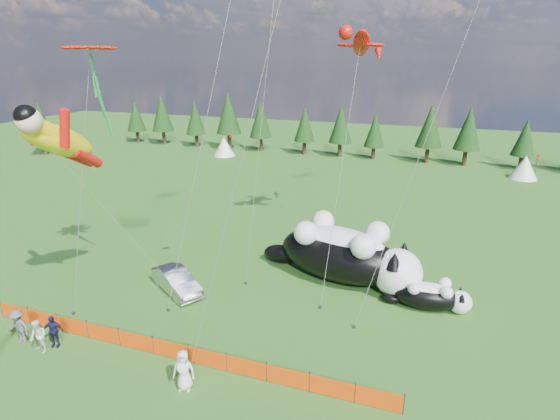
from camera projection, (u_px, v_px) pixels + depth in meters
The scene contains 15 objects.
ground at pixel (201, 325), 24.09m from camera, with size 160.00×160.00×0.00m, color #0D3409.
safety_fence at pixel (171, 350), 21.25m from camera, with size 22.06×0.06×1.10m.
tree_line at pixel (351, 130), 62.90m from camera, with size 90.00×4.00×8.00m, color black, non-canonical shape.
festival_tents at pixel (429, 161), 55.92m from camera, with size 50.00×3.20×2.80m, color white, non-canonical shape.
cat_large at pixel (346, 254), 28.30m from camera, with size 11.10×5.76×4.05m.
cat_small at pixel (432, 295), 25.36m from camera, with size 5.08×2.02×1.83m.
car at pixel (177, 281), 27.30m from camera, with size 1.51×4.33×1.43m, color #BDBCC2.
spectator_b at pixel (38, 337), 21.60m from camera, with size 0.86×0.51×1.77m, color silver.
spectator_c at pixel (53, 331), 22.05m from camera, with size 1.03×0.52×1.75m, color #141437.
spectator_d at pixel (18, 327), 22.24m from camera, with size 1.25×0.65×1.94m, color #4F4F54.
spectator_e at pixel (184, 370), 19.14m from camera, with size 0.96×0.63×1.97m, color silver.
superhero_kite at pixel (59, 140), 22.20m from camera, with size 7.07×5.80×12.84m.
gecko_kite at pixel (361, 44), 29.89m from camera, with size 4.19×13.62×17.89m.
flower_kite at pixel (90, 51), 22.74m from camera, with size 2.94×4.60×14.65m.
diamond_kite_c at pixel (279, 5), 17.04m from camera, with size 3.90×3.94×17.66m.
Camera 1 is at (10.83, -18.08, 13.98)m, focal length 28.00 mm.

